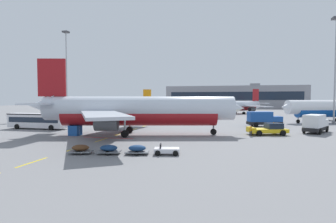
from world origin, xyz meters
name	(u,v)px	position (x,y,z in m)	size (l,w,h in m)	color
ground	(251,128)	(40.00, 40.00, 0.00)	(400.00, 400.00, 0.00)	slate
apron_paint_markings	(140,127)	(18.00, 36.77, 0.00)	(8.00, 96.29, 0.01)	yellow
airliner_foreground	(136,110)	(21.01, 26.08, 3.95)	(34.53, 33.71, 12.20)	silver
pushback_tug	(268,129)	(41.86, 30.99, 0.90)	(6.55, 4.43, 2.08)	yellow
airliner_mid_left	(238,106)	(39.14, 91.25, 3.20)	(23.17, 24.24, 9.89)	silver
airliner_far_center	(123,105)	(-11.23, 98.00, 3.32)	(28.13, 26.74, 10.27)	silver
apron_shuttle_bus	(38,120)	(-0.45, 29.95, 1.75)	(12.09, 3.27, 3.00)	silver
fuel_service_truck	(316,123)	(50.09, 35.39, 1.65)	(5.66, 7.24, 3.14)	black
ground_power_truck	(263,119)	(42.74, 44.45, 1.65)	(7.38, 4.12, 3.14)	black
baggage_train	(123,149)	(24.74, 11.60, 0.53)	(11.67, 3.68, 1.14)	silver
ground_crew_worker	(251,130)	(38.91, 28.56, 0.96)	(0.42, 0.59, 1.69)	#232328
uld_cargo_container	(75,130)	(11.70, 23.42, 0.80)	(1.64, 1.60, 1.60)	#194C9E
apron_light_mast_near	(66,65)	(-16.01, 62.84, 17.04)	(1.80, 1.80, 27.75)	slate
apron_light_mast_far	(336,58)	(59.33, 53.63, 15.22)	(1.80, 1.80, 24.42)	slate
terminal_satellite	(234,97)	(39.25, 162.13, 7.06)	(85.95, 18.83, 15.68)	gray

